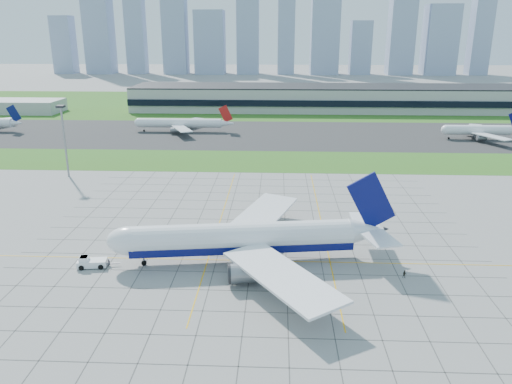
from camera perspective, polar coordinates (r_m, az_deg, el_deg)
ground at (r=117.24m, az=-0.50°, el=-7.42°), size 1400.00×1400.00×0.00m
grass_median at (r=202.21m, az=0.86°, el=3.56°), size 700.00×35.00×0.04m
asphalt_taxiway at (r=255.83m, az=1.23°, el=6.61°), size 700.00×75.00×0.04m
grass_far at (r=364.32m, az=1.66°, el=10.00°), size 700.00×145.00×0.04m
apron_markings at (r=127.31m, az=-0.04°, el=-5.28°), size 120.00×130.00×0.03m
terminal at (r=340.06m, az=8.47°, el=10.59°), size 260.00×43.00×15.80m
service_block at (r=359.63m, az=-25.23°, el=8.86°), size 50.00×25.00×8.00m
light_mast at (r=189.91m, az=-21.13°, el=6.41°), size 2.50×2.50×25.60m
city_skyline at (r=626.03m, az=1.31°, el=18.73°), size 523.00×32.40×160.00m
airliner at (r=112.85m, az=-1.34°, el=-5.34°), size 65.07×65.51×20.54m
pushback_tug at (r=117.96m, az=-18.37°, el=-7.63°), size 9.36×3.96×2.57m
crew_near at (r=117.35m, az=-16.44°, el=-7.76°), size 0.68×0.66×1.58m
crew_far at (r=112.13m, az=16.62°, el=-8.99°), size 0.95×0.81×1.71m
distant_jet_1 at (r=264.99m, az=-8.56°, el=7.79°), size 49.31×42.66×14.08m
distant_jet_2 at (r=266.22m, az=24.16°, el=6.48°), size 36.02×42.66×14.08m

